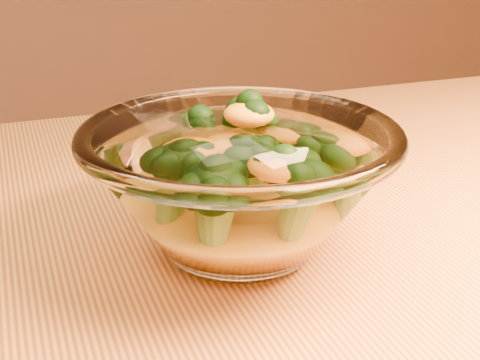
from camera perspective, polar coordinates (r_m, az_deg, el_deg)
name	(u,v)px	position (r m, az deg, el deg)	size (l,w,h in m)	color
table	(340,330)	(0.61, 8.57, -12.57)	(1.20, 0.80, 0.75)	#E39644
glass_bowl	(240,186)	(0.49, 0.00, -0.55)	(0.24, 0.24, 0.10)	white
cheese_sauce	(240,213)	(0.50, 0.00, -2.87)	(0.13, 0.13, 0.04)	#FFA015
broccoli_heap	(245,164)	(0.49, 0.41, 1.39)	(0.15, 0.17, 0.08)	black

